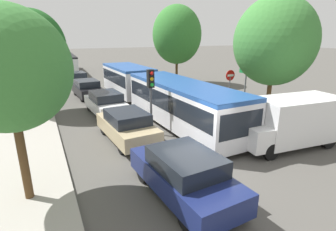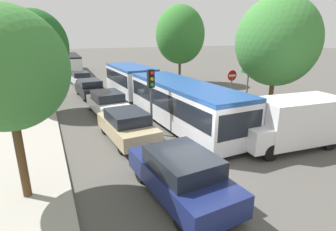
{
  "view_description": "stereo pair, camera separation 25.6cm",
  "coord_description": "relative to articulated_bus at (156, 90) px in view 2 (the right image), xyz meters",
  "views": [
    {
      "loc": [
        -5.28,
        -7.56,
        5.02
      ],
      "look_at": [
        0.2,
        3.55,
        1.2
      ],
      "focal_mm": 28.0,
      "sensor_mm": 36.0,
      "label": 1
    },
    {
      "loc": [
        -5.04,
        -7.67,
        5.02
      ],
      "look_at": [
        0.2,
        3.55,
        1.2
      ],
      "focal_mm": 28.0,
      "sensor_mm": 36.0,
      "label": 2
    }
  ],
  "objects": [
    {
      "name": "queued_car_black",
      "position": [
        -3.41,
        6.23,
        -0.72
      ],
      "size": [
        2.02,
        4.29,
        1.46
      ],
      "rotation": [
        0.0,
        0.0,
        1.63
      ],
      "color": "black",
      "rests_on": "ground"
    },
    {
      "name": "tree_left_mid",
      "position": [
        -6.98,
        2.93,
        2.86
      ],
      "size": [
        3.99,
        3.99,
        6.61
      ],
      "color": "#51381E",
      "rests_on": "ground"
    },
    {
      "name": "tree_right_near",
      "position": [
        6.49,
        -3.9,
        3.17
      ],
      "size": [
        5.04,
        5.04,
        7.36
      ],
      "color": "#51381E",
      "rests_on": "ground"
    },
    {
      "name": "kerb_strip_left",
      "position": [
        -7.94,
        7.53,
        -1.39
      ],
      "size": [
        3.2,
        42.04,
        0.14
      ],
      "primitive_type": "cube",
      "color": "#9E998E",
      "rests_on": "ground"
    },
    {
      "name": "no_entry_sign",
      "position": [
        4.44,
        -2.39,
        0.42
      ],
      "size": [
        0.7,
        0.08,
        2.82
      ],
      "rotation": [
        0.0,
        0.0,
        -1.57
      ],
      "color": "#56595E",
      "rests_on": "ground"
    },
    {
      "name": "direction_sign_post",
      "position": [
        5.88,
        -2.31,
        1.11
      ],
      "size": [
        0.1,
        1.4,
        3.6
      ],
      "rotation": [
        0.0,
        0.0,
        3.12
      ],
      "color": "#56595E",
      "rests_on": "ground"
    },
    {
      "name": "queued_car_white",
      "position": [
        -3.19,
        0.63,
        -0.7
      ],
      "size": [
        2.07,
        4.41,
        1.5
      ],
      "rotation": [
        0.0,
        0.0,
        1.63
      ],
      "color": "white",
      "rests_on": "ground"
    },
    {
      "name": "tree_left_near",
      "position": [
        -7.63,
        -7.74,
        2.66
      ],
      "size": [
        3.42,
        3.42,
        5.87
      ],
      "color": "#51381E",
      "rests_on": "ground"
    },
    {
      "name": "queued_car_silver",
      "position": [
        -3.39,
        12.2,
        -0.76
      ],
      "size": [
        1.91,
        4.07,
        1.38
      ],
      "rotation": [
        0.0,
        0.0,
        1.63
      ],
      "color": "#B7BABF",
      "rests_on": "ground"
    },
    {
      "name": "queued_car_tan",
      "position": [
        -3.33,
        -4.29,
        -0.7
      ],
      "size": [
        2.08,
        4.42,
        1.5
      ],
      "rotation": [
        0.0,
        0.0,
        1.63
      ],
      "color": "tan",
      "rests_on": "ground"
    },
    {
      "name": "queued_car_navy",
      "position": [
        -3.14,
        -9.63,
        -0.68
      ],
      "size": [
        2.13,
        4.53,
        1.54
      ],
      "rotation": [
        0.0,
        0.0,
        1.63
      ],
      "color": "navy",
      "rests_on": "ground"
    },
    {
      "name": "tree_right_mid",
      "position": [
        6.28,
        8.57,
        3.57
      ],
      "size": [
        4.98,
        4.98,
        7.96
      ],
      "color": "#51381E",
      "rests_on": "ground"
    },
    {
      "name": "traffic_light",
      "position": [
        -1.95,
        -4.12,
        1.04
      ],
      "size": [
        0.33,
        0.37,
        3.4
      ],
      "rotation": [
        0.0,
        0.0,
        -1.51
      ],
      "color": "#56595E",
      "rests_on": "ground"
    },
    {
      "name": "city_bus_rear",
      "position": [
        -3.37,
        23.55,
        -0.07
      ],
      "size": [
        2.94,
        11.25,
        2.4
      ],
      "rotation": [
        0.0,
        0.0,
        1.53
      ],
      "color": "silver",
      "rests_on": "ground"
    },
    {
      "name": "articulated_bus",
      "position": [
        0.0,
        0.0,
        0.0
      ],
      "size": [
        2.96,
        17.08,
        2.53
      ],
      "rotation": [
        0.0,
        0.0,
        -1.55
      ],
      "color": "silver",
      "rests_on": "ground"
    },
    {
      "name": "white_van",
      "position": [
        3.34,
        -8.33,
        -0.22
      ],
      "size": [
        5.17,
        2.44,
        2.31
      ],
      "rotation": [
        0.0,
        0.0,
        3.04
      ],
      "color": "white",
      "rests_on": "ground"
    },
    {
      "name": "ground_plane",
      "position": [
        -1.6,
        -8.5,
        -1.46
      ],
      "size": [
        200.0,
        200.0,
        0.0
      ],
      "primitive_type": "plane",
      "color": "#4F4C47"
    }
  ]
}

